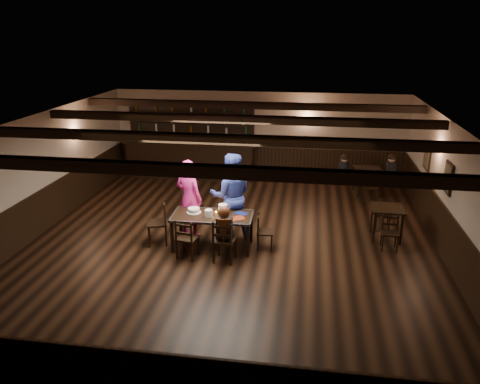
# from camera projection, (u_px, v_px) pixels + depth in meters

# --- Properties ---
(ground) EXTENTS (10.00, 10.00, 0.00)m
(ground) POSITION_uv_depth(u_px,v_px,m) (231.00, 244.00, 10.33)
(ground) COLOR black
(ground) RESTS_ON ground
(room_shell) EXTENTS (9.02, 10.02, 2.71)m
(room_shell) POSITION_uv_depth(u_px,v_px,m) (231.00, 168.00, 9.79)
(room_shell) COLOR beige
(room_shell) RESTS_ON ground
(dining_table) EXTENTS (1.75, 0.91, 0.75)m
(dining_table) POSITION_uv_depth(u_px,v_px,m) (212.00, 218.00, 10.00)
(dining_table) COLOR black
(dining_table) RESTS_ON ground
(chair_near_left) EXTENTS (0.47, 0.45, 0.86)m
(chair_near_left) POSITION_uv_depth(u_px,v_px,m) (186.00, 236.00, 9.53)
(chair_near_left) COLOR black
(chair_near_left) RESTS_ON ground
(chair_near_right) EXTENTS (0.47, 0.46, 0.91)m
(chair_near_right) POSITION_uv_depth(u_px,v_px,m) (223.00, 239.00, 9.37)
(chair_near_right) COLOR black
(chair_near_right) RESTS_ON ground
(chair_end_left) EXTENTS (0.55, 0.56, 0.97)m
(chair_end_left) POSITION_uv_depth(u_px,v_px,m) (161.00, 219.00, 10.23)
(chair_end_left) COLOR black
(chair_end_left) RESTS_ON ground
(chair_end_right) EXTENTS (0.37, 0.39, 0.78)m
(chair_end_right) POSITION_uv_depth(u_px,v_px,m) (262.00, 229.00, 10.00)
(chair_end_right) COLOR black
(chair_end_right) RESTS_ON ground
(chair_far_pushed) EXTENTS (0.62, 0.61, 0.98)m
(chair_far_pushed) POSITION_uv_depth(u_px,v_px,m) (191.00, 199.00, 11.44)
(chair_far_pushed) COLOR black
(chair_far_pushed) RESTS_ON ground
(woman_pink) EXTENTS (0.77, 0.65, 1.80)m
(woman_pink) POSITION_uv_depth(u_px,v_px,m) (189.00, 198.00, 10.50)
(woman_pink) COLOR #DB3494
(woman_pink) RESTS_ON ground
(man_blue) EXTENTS (1.08, 0.91, 1.96)m
(man_blue) POSITION_uv_depth(u_px,v_px,m) (231.00, 196.00, 10.43)
(man_blue) COLOR navy
(man_blue) RESTS_ON ground
(seated_person) EXTENTS (0.31, 0.47, 0.77)m
(seated_person) POSITION_uv_depth(u_px,v_px,m) (224.00, 225.00, 9.34)
(seated_person) COLOR black
(seated_person) RESTS_ON ground
(cake) EXTENTS (0.32, 0.32, 0.10)m
(cake) POSITION_uv_depth(u_px,v_px,m) (194.00, 210.00, 10.09)
(cake) COLOR white
(cake) RESTS_ON dining_table
(plate_stack_a) EXTENTS (0.16, 0.16, 0.15)m
(plate_stack_a) POSITION_uv_depth(u_px,v_px,m) (209.00, 213.00, 9.86)
(plate_stack_a) COLOR white
(plate_stack_a) RESTS_ON dining_table
(plate_stack_b) EXTENTS (0.19, 0.19, 0.22)m
(plate_stack_b) POSITION_uv_depth(u_px,v_px,m) (223.00, 209.00, 9.98)
(plate_stack_b) COLOR white
(plate_stack_b) RESTS_ON dining_table
(tea_light) EXTENTS (0.04, 0.04, 0.06)m
(tea_light) POSITION_uv_depth(u_px,v_px,m) (216.00, 212.00, 10.04)
(tea_light) COLOR #A5A8AD
(tea_light) RESTS_ON dining_table
(salt_shaker) EXTENTS (0.03, 0.03, 0.08)m
(salt_shaker) POSITION_uv_depth(u_px,v_px,m) (227.00, 216.00, 9.83)
(salt_shaker) COLOR silver
(salt_shaker) RESTS_ON dining_table
(pepper_shaker) EXTENTS (0.04, 0.04, 0.09)m
(pepper_shaker) POSITION_uv_depth(u_px,v_px,m) (233.00, 216.00, 9.79)
(pepper_shaker) COLOR #A5A8AD
(pepper_shaker) RESTS_ON dining_table
(drink_glass) EXTENTS (0.07, 0.07, 0.10)m
(drink_glass) POSITION_uv_depth(u_px,v_px,m) (226.00, 212.00, 10.00)
(drink_glass) COLOR silver
(drink_glass) RESTS_ON dining_table
(menu_red) EXTENTS (0.42, 0.38, 0.00)m
(menu_red) POSITION_uv_depth(u_px,v_px,m) (236.00, 218.00, 9.80)
(menu_red) COLOR maroon
(menu_red) RESTS_ON dining_table
(menu_blue) EXTENTS (0.36, 0.32, 0.00)m
(menu_blue) POSITION_uv_depth(u_px,v_px,m) (241.00, 213.00, 10.06)
(menu_blue) COLOR #0E1748
(menu_blue) RESTS_ON dining_table
(bar_counter) EXTENTS (4.17, 0.70, 2.20)m
(bar_counter) POSITION_uv_depth(u_px,v_px,m) (191.00, 155.00, 14.79)
(bar_counter) COLOR black
(bar_counter) RESTS_ON ground
(back_table_a) EXTENTS (0.72, 0.72, 0.75)m
(back_table_a) POSITION_uv_depth(u_px,v_px,m) (387.00, 212.00, 10.43)
(back_table_a) COLOR black
(back_table_a) RESTS_ON ground
(back_table_b) EXTENTS (0.85, 0.85, 0.75)m
(back_table_b) POSITION_uv_depth(u_px,v_px,m) (368.00, 172.00, 13.28)
(back_table_b) COLOR black
(back_table_b) RESTS_ON ground
(bg_patron_left) EXTENTS (0.31, 0.40, 0.72)m
(bg_patron_left) POSITION_uv_depth(u_px,v_px,m) (344.00, 167.00, 13.13)
(bg_patron_left) COLOR black
(bg_patron_left) RESTS_ON ground
(bg_patron_right) EXTENTS (0.26, 0.40, 0.79)m
(bg_patron_right) POSITION_uv_depth(u_px,v_px,m) (391.00, 168.00, 12.94)
(bg_patron_right) COLOR black
(bg_patron_right) RESTS_ON ground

